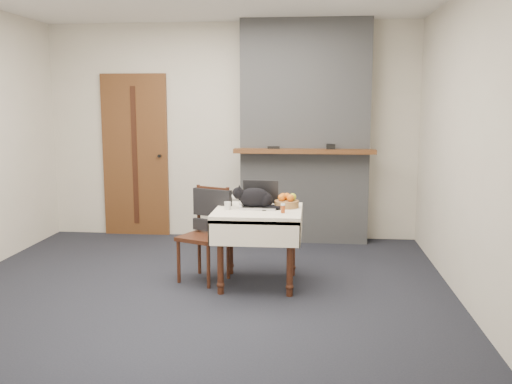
% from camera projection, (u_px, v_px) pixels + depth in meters
% --- Properties ---
extents(ground, '(4.50, 4.50, 0.00)m').
position_uv_depth(ground, '(201.00, 286.00, 5.18)').
color(ground, black).
rests_on(ground, ground).
extents(room_shell, '(4.52, 4.01, 2.61)m').
position_uv_depth(room_shell, '(208.00, 90.00, 5.37)').
color(room_shell, beige).
rests_on(room_shell, ground).
extents(door, '(0.82, 0.10, 2.00)m').
position_uv_depth(door, '(135.00, 155.00, 7.09)').
color(door, brown).
rests_on(door, ground).
extents(chimney, '(1.62, 0.48, 2.60)m').
position_uv_depth(chimney, '(305.00, 133.00, 6.71)').
color(chimney, gray).
rests_on(chimney, ground).
extents(side_table, '(0.78, 0.78, 0.70)m').
position_uv_depth(side_table, '(258.00, 221.00, 5.14)').
color(side_table, '#3B1910').
rests_on(side_table, ground).
extents(laptop, '(0.34, 0.29, 0.24)m').
position_uv_depth(laptop, '(260.00, 201.00, 5.21)').
color(laptop, '#B7B7BC').
rests_on(laptop, side_table).
extents(cat, '(0.45, 0.19, 0.22)m').
position_uv_depth(cat, '(255.00, 198.00, 5.15)').
color(cat, black).
rests_on(cat, side_table).
extents(cream_jar, '(0.06, 0.06, 0.07)m').
position_uv_depth(cream_jar, '(228.00, 206.00, 5.11)').
color(cream_jar, silver).
rests_on(cream_jar, side_table).
extents(pill_bottle, '(0.04, 0.04, 0.08)m').
position_uv_depth(pill_bottle, '(283.00, 208.00, 4.94)').
color(pill_bottle, '#963912').
rests_on(pill_bottle, side_table).
extents(fruit_basket, '(0.22, 0.22, 0.13)m').
position_uv_depth(fruit_basket, '(287.00, 202.00, 5.21)').
color(fruit_basket, olive).
rests_on(fruit_basket, side_table).
extents(desk_clutter, '(0.15, 0.05, 0.01)m').
position_uv_depth(desk_clutter, '(276.00, 208.00, 5.15)').
color(desk_clutter, black).
rests_on(desk_clutter, side_table).
extents(chair, '(0.51, 0.51, 0.87)m').
position_uv_depth(chair, '(209.00, 220.00, 5.33)').
color(chair, '#3B1910').
rests_on(chair, ground).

